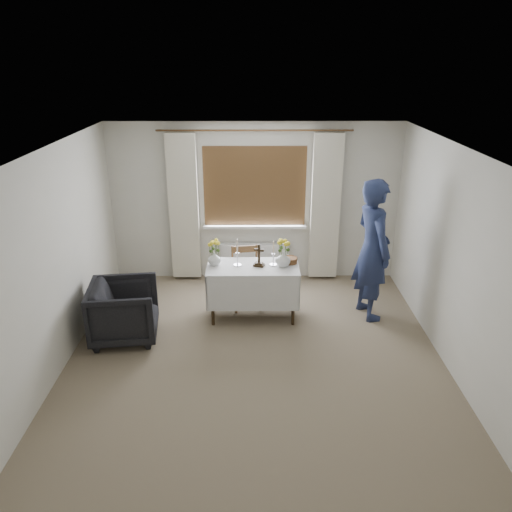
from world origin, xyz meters
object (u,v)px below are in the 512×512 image
(flower_vase_left, at_px, (214,258))
(wooden_cross, at_px, (259,255))
(person, at_px, (372,250))
(altar_table, at_px, (253,291))
(flower_vase_right, at_px, (283,259))
(wooden_chair, at_px, (246,278))
(armchair, at_px, (124,311))

(flower_vase_left, bearing_deg, wooden_cross, -4.25)
(wooden_cross, distance_m, flower_vase_left, 0.61)
(person, relative_size, flower_vase_left, 10.42)
(altar_table, xyz_separation_m, flower_vase_left, (-0.52, 0.05, 0.47))
(person, xyz_separation_m, flower_vase_right, (-1.20, -0.05, -0.11))
(flower_vase_left, relative_size, flower_vase_right, 0.89)
(wooden_chair, relative_size, wooden_cross, 2.87)
(armchair, xyz_separation_m, wooden_cross, (1.72, 0.56, 0.54))
(altar_table, relative_size, wooden_cross, 4.02)
(flower_vase_right, bearing_deg, flower_vase_left, 176.90)
(armchair, relative_size, person, 0.43)
(armchair, bearing_deg, flower_vase_right, -81.78)
(flower_vase_left, bearing_deg, person, 0.07)
(wooden_cross, xyz_separation_m, flower_vase_right, (0.32, -0.01, -0.05))
(altar_table, xyz_separation_m, armchair, (-1.64, -0.55, -0.00))
(flower_vase_left, distance_m, flower_vase_right, 0.93)
(wooden_chair, relative_size, flower_vase_left, 4.73)
(wooden_chair, xyz_separation_m, person, (1.70, -0.24, 0.53))
(wooden_cross, bearing_deg, armchair, -143.84)
(wooden_chair, height_order, flower_vase_right, flower_vase_right)
(armchair, bearing_deg, wooden_chair, -68.10)
(flower_vase_left, bearing_deg, armchair, -151.68)
(wooden_cross, xyz_separation_m, flower_vase_left, (-0.60, 0.04, -0.06))
(armchair, relative_size, wooden_cross, 2.71)
(altar_table, distance_m, flower_vase_right, 0.63)
(armchair, distance_m, flower_vase_left, 1.36)
(armchair, bearing_deg, wooden_cross, -78.96)
(wooden_cross, bearing_deg, person, 19.98)
(altar_table, relative_size, flower_vase_left, 6.62)
(wooden_chair, height_order, armchair, wooden_chair)
(person, bearing_deg, altar_table, 76.72)
(flower_vase_left, height_order, flower_vase_right, flower_vase_right)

